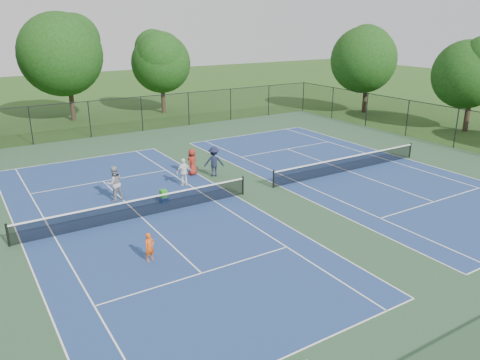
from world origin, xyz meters
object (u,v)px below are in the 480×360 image
tree_back_c (161,59)px  child_player (150,247)px  tree_side_e (368,56)px  bystander_a (184,172)px  ball_hopper (163,194)px  tree_side_f (474,70)px  tree_back_b (66,50)px  instructor (114,183)px  ball_crate (164,200)px  bystander_c (192,162)px  bystander_b (214,162)px

tree_back_c → child_player: (-13.27, -29.37, -4.88)m
tree_side_e → child_player: 36.64m
bystander_a → ball_hopper: size_ratio=4.04×
tree_side_f → child_player: size_ratio=6.73×
tree_side_f → ball_hopper: size_ratio=19.85×
tree_back_b → instructor: tree_back_b is taller
child_player → tree_side_e: bearing=15.4°
bystander_a → tree_side_e: bearing=-159.7°
ball_hopper → bystander_a: bearing=41.6°
tree_side_e → tree_back_c: bearing=148.6°
tree_back_c → child_player: tree_back_c is taller
ball_crate → ball_hopper: ball_hopper is taller
bystander_c → ball_crate: bystander_c is taller
instructor → bystander_a: (4.19, 0.18, -0.13)m
ball_hopper → tree_side_e: bearing=24.3°
tree_back_c → bystander_c: bearing=-108.6°
tree_side_e → instructor: bearing=-160.0°
tree_side_f → instructor: (-31.33, -0.05, -4.29)m
child_player → bystander_b: bystander_b is taller
tree_side_f → ball_crate: 29.75m
child_player → bystander_a: 9.09m
child_player → bystander_b: bearing=32.3°
instructor → ball_crate: bearing=136.0°
tree_back_c → tree_side_f: (19.00, -22.00, -0.23)m
bystander_b → bystander_c: (-1.02, 0.93, -0.10)m
tree_back_b → bystander_a: tree_back_b is taller
bystander_b → ball_hopper: 5.12m
child_player → bystander_b: (7.47, 8.10, 0.33)m
tree_side_e → ball_hopper: 31.45m
child_player → ball_hopper: size_ratio=2.95×
ball_hopper → bystander_c: bearing=44.8°
tree_back_b → bystander_c: bearing=-84.2°
instructor → tree_side_f: bearing=175.4°
instructor → bystander_b: (6.53, 0.78, -0.02)m
tree_back_b → bystander_a: size_ratio=6.07×
tree_side_e → bystander_c: size_ratio=5.29×
bystander_a → ball_hopper: bearing=39.3°
tree_back_b → ball_hopper: 25.52m
tree_back_b → bystander_c: size_ratio=5.98×
bystander_a → bystander_b: bearing=-167.9°
child_player → ball_crate: size_ratio=3.10×
tree_back_c → ball_hopper: bearing=-113.4°
instructor → bystander_a: instructor is taller
bystander_a → ball_hopper: (-2.12, -1.88, -0.32)m
ball_crate → ball_hopper: bearing=0.0°
tree_back_c → instructor: (-12.33, -22.05, -4.52)m
child_player → ball_crate: 6.39m
tree_back_b → ball_crate: size_ratio=25.77×
bystander_a → bystander_b: (2.34, 0.60, 0.11)m
bystander_b → tree_side_e: bearing=-131.6°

